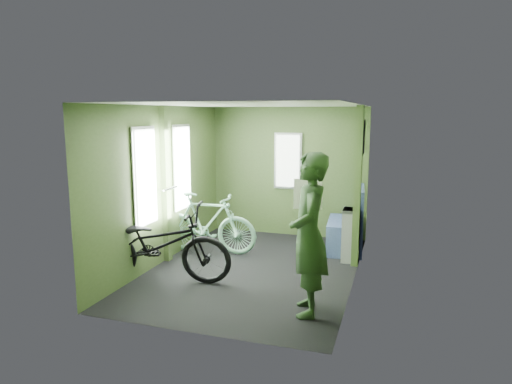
% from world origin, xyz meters
% --- Properties ---
extents(room, '(4.00, 4.02, 2.31)m').
position_xyz_m(room, '(-0.04, 0.04, 1.44)').
color(room, black).
rests_on(room, ground).
extents(bicycle_black, '(2.04, 1.06, 1.11)m').
position_xyz_m(bicycle_black, '(-1.04, -0.83, 0.00)').
color(bicycle_black, black).
rests_on(bicycle_black, ground).
extents(bicycle_mint, '(1.65, 0.61, 1.00)m').
position_xyz_m(bicycle_mint, '(-0.95, 0.51, 0.00)').
color(bicycle_mint, '#7CBB9C').
rests_on(bicycle_mint, ground).
extents(passenger, '(0.58, 0.75, 1.79)m').
position_xyz_m(passenger, '(1.01, -1.17, 0.90)').
color(passenger, '#2C4827').
rests_on(passenger, ground).
extents(waste_box, '(0.23, 0.33, 0.79)m').
position_xyz_m(waste_box, '(1.26, 0.80, 0.40)').
color(waste_box, gray).
rests_on(waste_box, ground).
extents(bench_seat, '(0.63, 1.03, 1.04)m').
position_xyz_m(bench_seat, '(1.15, 1.33, 0.31)').
color(bench_seat, navy).
rests_on(bench_seat, ground).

